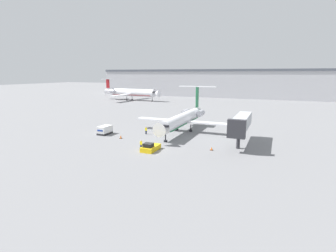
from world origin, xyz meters
TOP-DOWN VIEW (x-y plane):
  - ground_plane at (0.00, 0.00)m, footprint 600.00×600.00m
  - terminal_building at (0.00, 120.00)m, footprint 180.00×16.80m
  - airplane_main at (-0.06, 18.41)m, footprint 24.72×27.63m
  - pushback_tug at (-0.18, 0.49)m, footprint 2.37×4.36m
  - luggage_cart at (-16.25, 8.34)m, footprint 2.15×3.58m
  - worker_near_tug at (-2.30, 0.73)m, footprint 0.40×0.24m
  - worker_by_wing at (-7.16, 12.15)m, footprint 0.40×0.25m
  - traffic_cone_left at (-10.41, 6.21)m, footprint 0.58×0.58m
  - traffic_cone_right at (10.41, 5.09)m, footprint 0.57×0.57m
  - airplane_parked_far_left at (-52.06, 81.03)m, footprint 34.52×30.36m
  - jet_bridge at (14.81, 11.29)m, footprint 3.20×14.54m

SIDE VIEW (x-z plane):
  - ground_plane at x=0.00m, z-range 0.00..0.00m
  - traffic_cone_right at x=10.41m, z-range -0.02..0.65m
  - traffic_cone_left at x=-10.41m, z-range -0.02..0.78m
  - pushback_tug at x=-0.18m, z-range -0.23..1.38m
  - worker_near_tug at x=-2.30m, z-range 0.04..1.78m
  - worker_by_wing at x=-7.16m, z-range 0.05..1.85m
  - luggage_cart at x=-16.25m, z-range 0.00..2.01m
  - airplane_main at x=-0.06m, z-range -2.03..8.64m
  - airplane_parked_far_left at x=-52.06m, z-range -1.44..9.80m
  - jet_bridge at x=14.81m, z-range 1.36..7.55m
  - terminal_building at x=0.00m, z-range 0.03..16.74m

